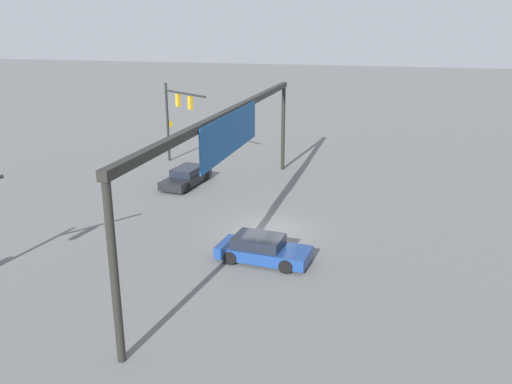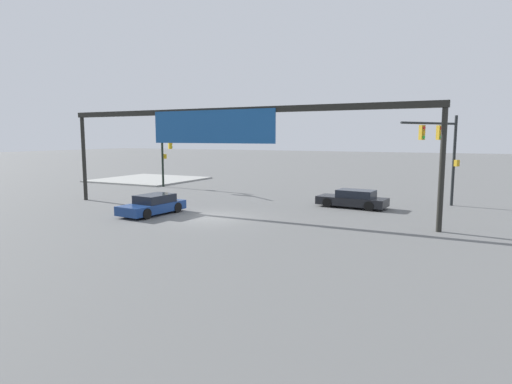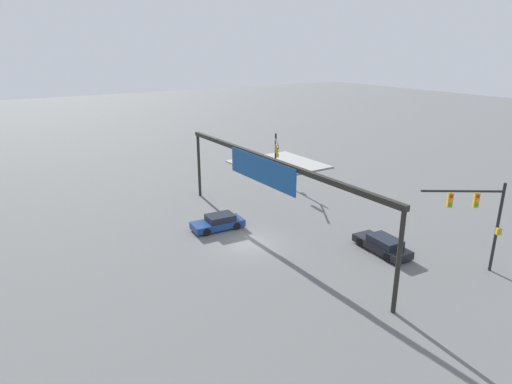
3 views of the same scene
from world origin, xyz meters
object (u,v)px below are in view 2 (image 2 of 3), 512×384
Objects in this scene: traffic_signal_opposite_side at (166,151)px; sedan_car_waiting_far at (153,205)px; sedan_car_approaching at (353,199)px; traffic_signal_near_corner at (442,145)px.

traffic_signal_opposite_side reaches higher than sedan_car_waiting_far.
sedan_car_approaching is at bearing 21.92° from traffic_signal_opposite_side.
sedan_car_approaching is 13.14m from sedan_car_waiting_far.
traffic_signal_opposite_side is 18.95m from sedan_car_approaching.
traffic_signal_opposite_side is 1.12× the size of sedan_car_approaching.
traffic_signal_near_corner reaches higher than sedan_car_approaching.
traffic_signal_opposite_side is 14.35m from sedan_car_waiting_far.
sedan_car_approaching is 1.08× the size of sedan_car_waiting_far.
sedan_car_waiting_far is (-7.99, 11.56, -2.90)m from traffic_signal_opposite_side.
traffic_signal_near_corner is at bearing 129.61° from sedan_car_waiting_far.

